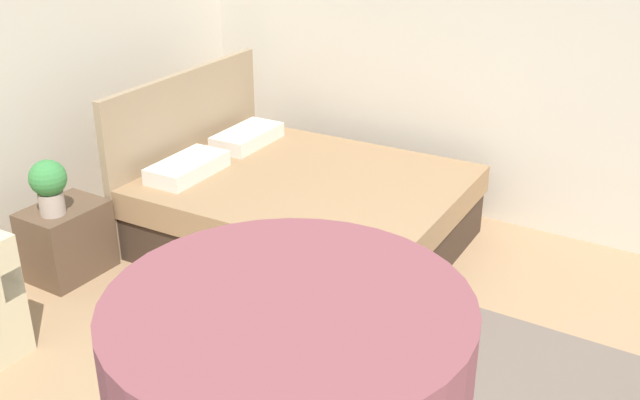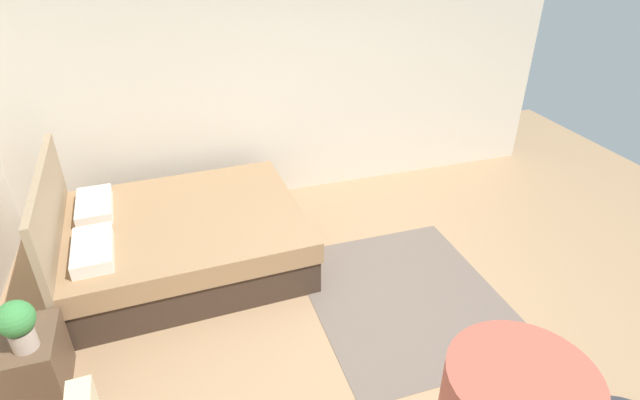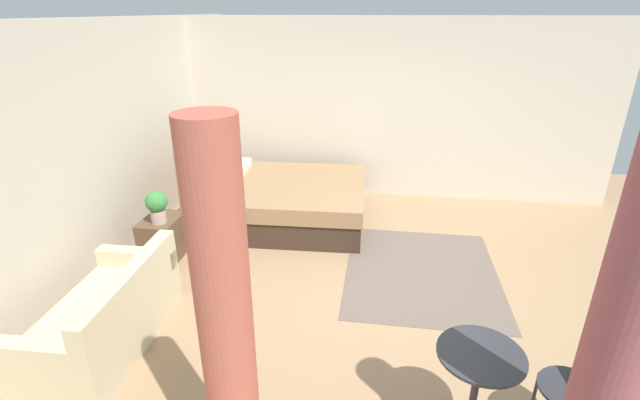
% 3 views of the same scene
% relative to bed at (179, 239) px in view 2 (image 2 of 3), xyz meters
% --- Properties ---
extents(ground_plane, '(8.32, 9.49, 0.02)m').
position_rel_bed_xyz_m(ground_plane, '(-1.41, -1.54, -0.32)').
color(ground_plane, '#9E7A56').
extents(wall_right, '(0.12, 6.49, 2.69)m').
position_rel_bed_xyz_m(wall_right, '(1.25, -1.54, 1.04)').
color(wall_right, beige).
rests_on(wall_right, ground).
extents(area_rug, '(2.00, 1.69, 0.01)m').
position_rel_bed_xyz_m(area_rug, '(-1.15, -1.91, -0.30)').
color(area_rug, '#66564C').
rests_on(area_rug, ground).
extents(bed, '(1.90, 2.31, 1.21)m').
position_rel_bed_xyz_m(bed, '(0.00, 0.00, 0.00)').
color(bed, '#38281E').
rests_on(bed, ground).
extents(nightstand, '(0.55, 0.41, 0.51)m').
position_rel_bed_xyz_m(nightstand, '(-1.24, 1.13, -0.05)').
color(nightstand, brown).
rests_on(nightstand, ground).
extents(potted_plant, '(0.25, 0.25, 0.39)m').
position_rel_bed_xyz_m(potted_plant, '(-1.34, 1.09, 0.43)').
color(potted_plant, tan).
rests_on(potted_plant, nightstand).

